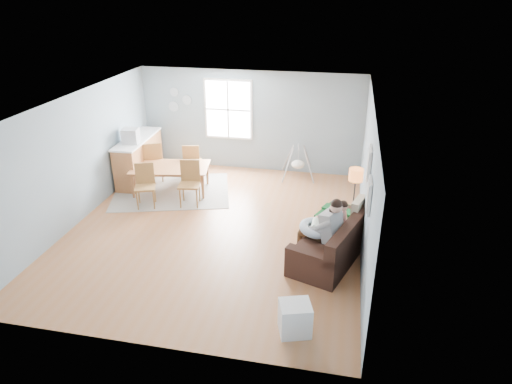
% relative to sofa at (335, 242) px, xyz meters
% --- Properties ---
extents(room, '(8.40, 9.40, 3.90)m').
position_rel_sofa_xyz_m(room, '(-2.51, 0.59, 2.11)').
color(room, '#A9673C').
extents(window, '(1.32, 0.08, 1.62)m').
position_rel_sofa_xyz_m(window, '(-3.11, 4.05, 1.34)').
color(window, silver).
rests_on(window, room).
extents(pictures, '(0.05, 1.34, 0.74)m').
position_rel_sofa_xyz_m(pictures, '(0.46, -0.46, 1.54)').
color(pictures, silver).
rests_on(pictures, room).
extents(wall_plates, '(0.67, 0.02, 0.66)m').
position_rel_sofa_xyz_m(wall_plates, '(-4.51, 4.06, 1.52)').
color(wall_plates, '#9AABB9').
rests_on(wall_plates, room).
extents(sofa, '(1.57, 2.33, 0.87)m').
position_rel_sofa_xyz_m(sofa, '(0.00, 0.00, 0.00)').
color(sofa, black).
rests_on(sofa, room).
extents(green_throw, '(1.23, 1.15, 0.04)m').
position_rel_sofa_xyz_m(green_throw, '(0.16, 0.70, 0.24)').
color(green_throw, '#135424').
rests_on(green_throw, sofa).
extents(beige_pillow, '(0.28, 0.52, 0.50)m').
position_rel_sofa_xyz_m(beige_pillow, '(0.37, 0.46, 0.47)').
color(beige_pillow, '#BEB191').
rests_on(beige_pillow, sofa).
extents(father, '(1.01, 0.75, 1.37)m').
position_rel_sofa_xyz_m(father, '(-0.23, -0.24, 0.43)').
color(father, gray).
rests_on(father, sofa).
extents(nursing_pillow, '(0.79, 0.78, 0.24)m').
position_rel_sofa_xyz_m(nursing_pillow, '(-0.38, -0.19, 0.37)').
color(nursing_pillow, silver).
rests_on(nursing_pillow, father).
extents(infant, '(0.14, 0.39, 0.14)m').
position_rel_sofa_xyz_m(infant, '(-0.38, -0.16, 0.46)').
color(infant, silver).
rests_on(infant, nursing_pillow).
extents(toddler, '(0.58, 0.35, 0.87)m').
position_rel_sofa_xyz_m(toddler, '(-0.01, 0.22, 0.43)').
color(toddler, silver).
rests_on(toddler, sofa).
extents(floor_lamp, '(0.28, 0.28, 1.41)m').
position_rel_sofa_xyz_m(floor_lamp, '(0.29, 1.03, 0.86)').
color(floor_lamp, black).
rests_on(floor_lamp, room).
extents(storage_cube, '(0.55, 0.52, 0.51)m').
position_rel_sofa_xyz_m(storage_cube, '(-0.49, -2.20, -0.05)').
color(storage_cube, white).
rests_on(storage_cube, room).
extents(rug, '(3.27, 2.82, 0.01)m').
position_rel_sofa_xyz_m(rug, '(-4.11, 2.16, -0.30)').
color(rug, gray).
rests_on(rug, room).
extents(dining_table, '(2.02, 1.35, 0.66)m').
position_rel_sofa_xyz_m(dining_table, '(-4.11, 2.16, 0.02)').
color(dining_table, brown).
rests_on(dining_table, rug).
extents(chair_sw, '(0.58, 0.58, 1.01)m').
position_rel_sofa_xyz_m(chair_sw, '(-4.40, 1.36, 0.27)').
color(chair_sw, brown).
rests_on(chair_sw, rug).
extents(chair_se, '(0.54, 0.54, 1.05)m').
position_rel_sofa_xyz_m(chair_se, '(-3.42, 1.65, 0.30)').
color(chair_se, brown).
rests_on(chair_se, rug).
extents(chair_nw, '(0.64, 0.64, 1.08)m').
position_rel_sofa_xyz_m(chair_nw, '(-4.77, 2.68, 0.32)').
color(chair_nw, brown).
rests_on(chair_nw, rug).
extents(chair_ne, '(0.53, 0.53, 0.99)m').
position_rel_sofa_xyz_m(chair_ne, '(-3.83, 2.96, 0.26)').
color(chair_ne, brown).
rests_on(chair_ne, rug).
extents(counter, '(0.67, 2.03, 1.12)m').
position_rel_sofa_xyz_m(counter, '(-5.21, 2.78, 0.26)').
color(counter, brown).
rests_on(counter, room).
extents(monitor, '(0.44, 0.42, 0.36)m').
position_rel_sofa_xyz_m(monitor, '(-5.18, 2.40, 1.00)').
color(monitor, '#ACACB1').
rests_on(monitor, counter).
extents(baby_swing, '(0.96, 0.97, 0.87)m').
position_rel_sofa_xyz_m(baby_swing, '(-1.15, 3.69, 0.08)').
color(baby_swing, '#ACACB1').
rests_on(baby_swing, room).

